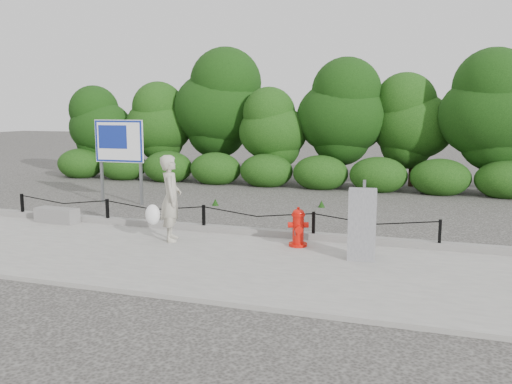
{
  "coord_description": "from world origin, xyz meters",
  "views": [
    {
      "loc": [
        4.89,
        -10.86,
        2.81
      ],
      "look_at": [
        1.16,
        0.2,
        1.0
      ],
      "focal_mm": 38.0,
      "sensor_mm": 36.0,
      "label": 1
    }
  ],
  "objects_px": {
    "fire_hydrant": "(298,228)",
    "concrete_block": "(57,215)",
    "utility_cabinet": "(362,224)",
    "pedestrian": "(170,199)",
    "advertising_sign": "(119,145)"
  },
  "relations": [
    {
      "from": "fire_hydrant",
      "to": "concrete_block",
      "type": "xyz_separation_m",
      "value": [
        -6.08,
        0.36,
        -0.2
      ]
    },
    {
      "from": "pedestrian",
      "to": "fire_hydrant",
      "type": "bearing_deg",
      "value": -106.12
    },
    {
      "from": "fire_hydrant",
      "to": "advertising_sign",
      "type": "relative_size",
      "value": 0.32
    },
    {
      "from": "utility_cabinet",
      "to": "pedestrian",
      "type": "bearing_deg",
      "value": 170.5
    },
    {
      "from": "utility_cabinet",
      "to": "advertising_sign",
      "type": "relative_size",
      "value": 0.58
    },
    {
      "from": "fire_hydrant",
      "to": "utility_cabinet",
      "type": "distance_m",
      "value": 1.47
    },
    {
      "from": "pedestrian",
      "to": "concrete_block",
      "type": "bearing_deg",
      "value": 53.71
    },
    {
      "from": "pedestrian",
      "to": "utility_cabinet",
      "type": "relative_size",
      "value": 1.24
    },
    {
      "from": "pedestrian",
      "to": "advertising_sign",
      "type": "bearing_deg",
      "value": 19.18
    },
    {
      "from": "fire_hydrant",
      "to": "pedestrian",
      "type": "distance_m",
      "value": 2.71
    },
    {
      "from": "concrete_block",
      "to": "advertising_sign",
      "type": "distance_m",
      "value": 3.45
    },
    {
      "from": "advertising_sign",
      "to": "pedestrian",
      "type": "bearing_deg",
      "value": -48.69
    },
    {
      "from": "fire_hydrant",
      "to": "advertising_sign",
      "type": "bearing_deg",
      "value": 132.65
    },
    {
      "from": "fire_hydrant",
      "to": "utility_cabinet",
      "type": "height_order",
      "value": "utility_cabinet"
    },
    {
      "from": "concrete_block",
      "to": "advertising_sign",
      "type": "relative_size",
      "value": 0.44
    }
  ]
}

